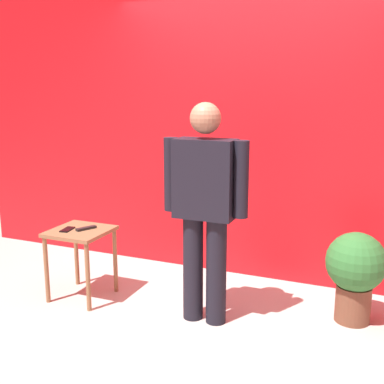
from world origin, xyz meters
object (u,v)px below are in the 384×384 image
(side_table, at_px, (81,242))
(potted_plant, at_px, (355,270))
(cell_phone, at_px, (67,229))
(tv_remote, at_px, (86,228))
(standing_person, at_px, (205,203))

(side_table, distance_m, potted_plant, 2.16)
(cell_phone, distance_m, tv_remote, 0.15)
(standing_person, bearing_deg, potted_plant, 21.75)
(potted_plant, bearing_deg, cell_phone, -167.83)
(standing_person, relative_size, tv_remote, 9.54)
(potted_plant, bearing_deg, standing_person, -158.25)
(standing_person, xyz_separation_m, side_table, (-1.09, -0.02, -0.43))
(tv_remote, bearing_deg, cell_phone, -123.58)
(side_table, relative_size, tv_remote, 3.44)
(standing_person, relative_size, cell_phone, 11.26)
(side_table, bearing_deg, cell_phone, -150.77)
(cell_phone, height_order, potted_plant, potted_plant)
(standing_person, distance_m, potted_plant, 1.22)
(side_table, height_order, cell_phone, cell_phone)
(tv_remote, bearing_deg, potted_plant, 38.65)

